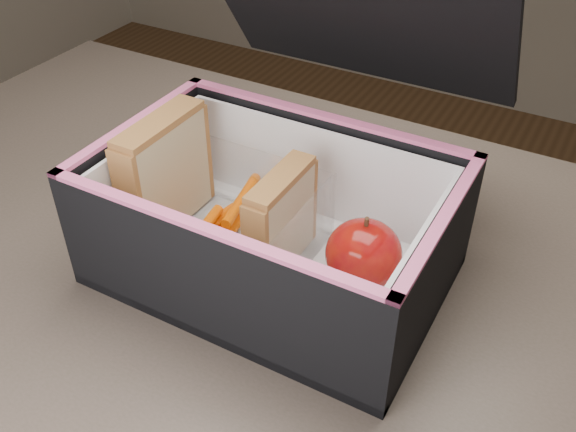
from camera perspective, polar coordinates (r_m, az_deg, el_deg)
name	(u,v)px	position (r m, az deg, el deg)	size (l,w,h in m)	color
kitchen_table	(281,385)	(0.65, -0.61, -14.83)	(1.20, 0.80, 0.75)	brown
lunch_bag	(276,212)	(0.59, -1.06, 0.34)	(0.31, 0.33, 0.29)	black
plastic_tub	(222,212)	(0.62, -5.85, 0.34)	(0.18, 0.13, 0.07)	white
sandwich_left	(165,173)	(0.64, -10.85, 3.80)	(0.03, 0.11, 0.12)	tan
sandwich_right	(281,220)	(0.58, -0.61, -0.38)	(0.02, 0.09, 0.10)	tan
carrot_sticks	(211,232)	(0.62, -6.89, -1.42)	(0.04, 0.15, 0.03)	#FD6C00
paper_napkin	(358,280)	(0.59, 6.28, -5.70)	(0.07, 0.08, 0.01)	white
red_apple	(364,254)	(0.57, 6.74, -3.38)	(0.09, 0.09, 0.07)	#87000C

